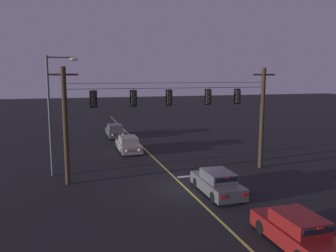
{
  "coord_description": "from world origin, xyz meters",
  "views": [
    {
      "loc": [
        -6.79,
        -19.3,
        6.95
      ],
      "look_at": [
        0.0,
        3.67,
        3.35
      ],
      "focal_mm": 36.18,
      "sensor_mm": 36.0,
      "label": 1
    }
  ],
  "objects_px": {
    "traffic_light_right_inner": "(209,97)",
    "car_waiting_second_near": "(297,231)",
    "traffic_light_leftmost": "(94,99)",
    "street_lamp_corner": "(54,105)",
    "traffic_light_rightmost": "(238,96)",
    "car_waiting_near_lane": "(217,183)",
    "car_oncoming_lead": "(129,145)",
    "traffic_light_left_inner": "(134,99)",
    "car_oncoming_trailing": "(115,131)",
    "traffic_light_centre": "(170,98)"
  },
  "relations": [
    {
      "from": "traffic_light_right_inner",
      "to": "car_waiting_second_near",
      "type": "bearing_deg",
      "value": -93.78
    },
    {
      "from": "traffic_light_leftmost",
      "to": "street_lamp_corner",
      "type": "height_order",
      "value": "street_lamp_corner"
    },
    {
      "from": "traffic_light_rightmost",
      "to": "car_waiting_second_near",
      "type": "distance_m",
      "value": 12.35
    },
    {
      "from": "car_waiting_near_lane",
      "to": "traffic_light_leftmost",
      "type": "bearing_deg",
      "value": 147.18
    },
    {
      "from": "traffic_light_rightmost",
      "to": "street_lamp_corner",
      "type": "xyz_separation_m",
      "value": [
        -12.71,
        2.25,
        -0.49
      ]
    },
    {
      "from": "car_oncoming_lead",
      "to": "car_waiting_second_near",
      "type": "xyz_separation_m",
      "value": [
        3.59,
        -19.28,
        0.0
      ]
    },
    {
      "from": "traffic_light_left_inner",
      "to": "car_oncoming_trailing",
      "type": "xyz_separation_m",
      "value": [
        0.87,
        16.36,
        -4.79
      ]
    },
    {
      "from": "traffic_light_rightmost",
      "to": "car_waiting_second_near",
      "type": "relative_size",
      "value": 0.28
    },
    {
      "from": "traffic_light_left_inner",
      "to": "traffic_light_right_inner",
      "type": "xyz_separation_m",
      "value": [
        5.32,
        0.0,
        0.0
      ]
    },
    {
      "from": "traffic_light_leftmost",
      "to": "traffic_light_left_inner",
      "type": "height_order",
      "value": "same"
    },
    {
      "from": "car_oncoming_trailing",
      "to": "car_waiting_second_near",
      "type": "relative_size",
      "value": 1.02
    },
    {
      "from": "street_lamp_corner",
      "to": "car_waiting_second_near",
      "type": "bearing_deg",
      "value": -53.75
    },
    {
      "from": "traffic_light_right_inner",
      "to": "traffic_light_rightmost",
      "type": "bearing_deg",
      "value": 0.0
    },
    {
      "from": "traffic_light_right_inner",
      "to": "street_lamp_corner",
      "type": "height_order",
      "value": "street_lamp_corner"
    },
    {
      "from": "traffic_light_centre",
      "to": "car_oncoming_trailing",
      "type": "xyz_separation_m",
      "value": [
        -1.59,
        16.36,
        -4.79
      ]
    },
    {
      "from": "traffic_light_rightmost",
      "to": "traffic_light_right_inner",
      "type": "bearing_deg",
      "value": 180.0
    },
    {
      "from": "street_lamp_corner",
      "to": "car_oncoming_lead",
      "type": "bearing_deg",
      "value": 44.65
    },
    {
      "from": "traffic_light_rightmost",
      "to": "car_oncoming_lead",
      "type": "xyz_separation_m",
      "value": [
        -6.59,
        8.3,
        -4.79
      ]
    },
    {
      "from": "car_oncoming_trailing",
      "to": "street_lamp_corner",
      "type": "height_order",
      "value": "street_lamp_corner"
    },
    {
      "from": "traffic_light_centre",
      "to": "traffic_light_right_inner",
      "type": "xyz_separation_m",
      "value": [
        2.86,
        0.0,
        0.0
      ]
    },
    {
      "from": "traffic_light_right_inner",
      "to": "traffic_light_rightmost",
      "type": "height_order",
      "value": "same"
    },
    {
      "from": "traffic_light_right_inner",
      "to": "car_oncoming_lead",
      "type": "height_order",
      "value": "traffic_light_right_inner"
    },
    {
      "from": "traffic_light_leftmost",
      "to": "car_oncoming_lead",
      "type": "height_order",
      "value": "traffic_light_leftmost"
    },
    {
      "from": "traffic_light_leftmost",
      "to": "car_oncoming_trailing",
      "type": "distance_m",
      "value": 17.4
    },
    {
      "from": "traffic_light_rightmost",
      "to": "car_waiting_near_lane",
      "type": "bearing_deg",
      "value": -128.95
    },
    {
      "from": "car_oncoming_trailing",
      "to": "car_waiting_near_lane",
      "type": "bearing_deg",
      "value": -81.1
    },
    {
      "from": "traffic_light_right_inner",
      "to": "car_waiting_near_lane",
      "type": "relative_size",
      "value": 0.28
    },
    {
      "from": "traffic_light_centre",
      "to": "street_lamp_corner",
      "type": "distance_m",
      "value": 7.91
    },
    {
      "from": "traffic_light_left_inner",
      "to": "car_oncoming_lead",
      "type": "xyz_separation_m",
      "value": [
        1.01,
        8.3,
        -4.79
      ]
    },
    {
      "from": "street_lamp_corner",
      "to": "traffic_light_right_inner",
      "type": "bearing_deg",
      "value": -12.2
    },
    {
      "from": "car_oncoming_lead",
      "to": "car_waiting_near_lane",
      "type": "bearing_deg",
      "value": -76.21
    },
    {
      "from": "car_oncoming_trailing",
      "to": "traffic_light_rightmost",
      "type": "bearing_deg",
      "value": -67.63
    },
    {
      "from": "traffic_light_centre",
      "to": "street_lamp_corner",
      "type": "relative_size",
      "value": 0.15
    },
    {
      "from": "traffic_light_right_inner",
      "to": "car_oncoming_trailing",
      "type": "bearing_deg",
      "value": 105.23
    },
    {
      "from": "car_waiting_near_lane",
      "to": "street_lamp_corner",
      "type": "xyz_separation_m",
      "value": [
        -9.21,
        6.58,
        4.3
      ]
    },
    {
      "from": "traffic_light_left_inner",
      "to": "car_waiting_second_near",
      "type": "xyz_separation_m",
      "value": [
        4.6,
        -10.98,
        -4.79
      ]
    },
    {
      "from": "traffic_light_left_inner",
      "to": "traffic_light_right_inner",
      "type": "bearing_deg",
      "value": 0.0
    },
    {
      "from": "traffic_light_right_inner",
      "to": "street_lamp_corner",
      "type": "relative_size",
      "value": 0.15
    },
    {
      "from": "street_lamp_corner",
      "to": "traffic_light_leftmost",
      "type": "bearing_deg",
      "value": -41.89
    },
    {
      "from": "car_waiting_near_lane",
      "to": "car_oncoming_lead",
      "type": "xyz_separation_m",
      "value": [
        -3.1,
        12.62,
        -0.0
      ]
    },
    {
      "from": "traffic_light_rightmost",
      "to": "car_waiting_near_lane",
      "type": "height_order",
      "value": "traffic_light_rightmost"
    },
    {
      "from": "traffic_light_rightmost",
      "to": "car_waiting_near_lane",
      "type": "distance_m",
      "value": 7.34
    },
    {
      "from": "car_oncoming_trailing",
      "to": "car_waiting_second_near",
      "type": "xyz_separation_m",
      "value": [
        3.73,
        -27.34,
        0.0
      ]
    },
    {
      "from": "car_waiting_near_lane",
      "to": "street_lamp_corner",
      "type": "relative_size",
      "value": 0.52
    },
    {
      "from": "car_waiting_second_near",
      "to": "traffic_light_centre",
      "type": "bearing_deg",
      "value": 101.01
    },
    {
      "from": "car_waiting_second_near",
      "to": "street_lamp_corner",
      "type": "relative_size",
      "value": 0.52
    },
    {
      "from": "traffic_light_left_inner",
      "to": "street_lamp_corner",
      "type": "relative_size",
      "value": 0.15
    },
    {
      "from": "traffic_light_leftmost",
      "to": "street_lamp_corner",
      "type": "distance_m",
      "value": 3.41
    },
    {
      "from": "traffic_light_right_inner",
      "to": "traffic_light_left_inner",
      "type": "bearing_deg",
      "value": 180.0
    },
    {
      "from": "traffic_light_centre",
      "to": "traffic_light_left_inner",
      "type": "bearing_deg",
      "value": 180.0
    }
  ]
}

